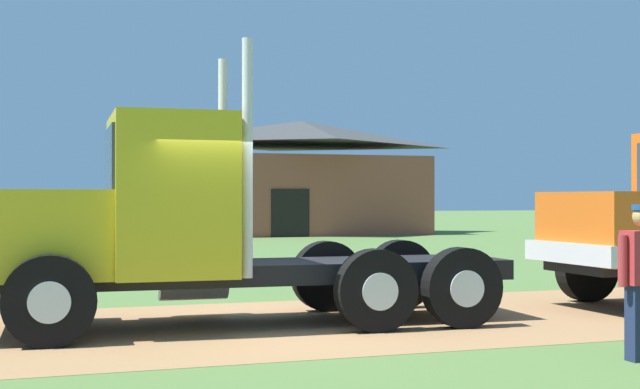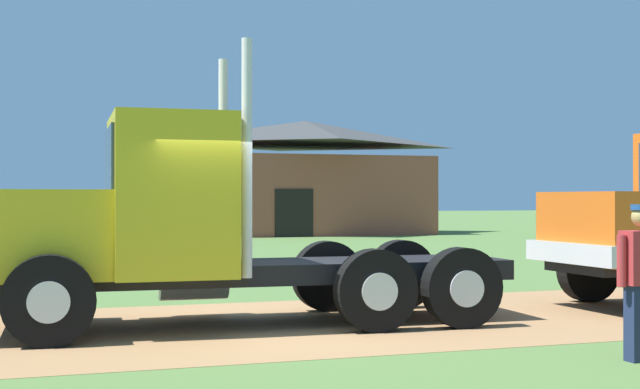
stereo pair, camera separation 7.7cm
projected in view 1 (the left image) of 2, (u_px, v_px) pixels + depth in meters
name	position (u px, v px, depth m)	size (l,w,h in m)	color
ground_plane	(238.00, 327.00, 11.93)	(200.00, 200.00, 0.00)	#527237
dirt_track	(238.00, 327.00, 11.93)	(120.00, 5.34, 0.01)	#9F744A
truck_foreground_white	(173.00, 231.00, 11.84)	(7.52, 2.79, 3.85)	black
shed_building	(302.00, 179.00, 43.63)	(11.81, 7.79, 5.67)	brown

